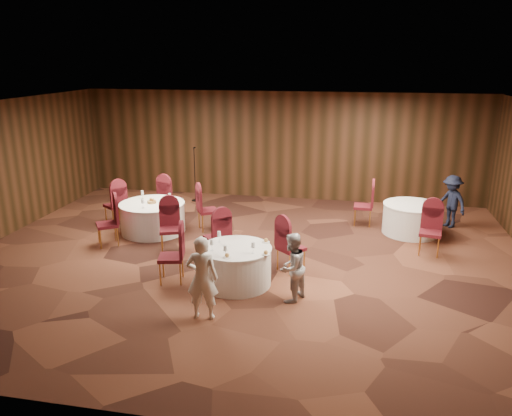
% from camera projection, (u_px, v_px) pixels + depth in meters
% --- Properties ---
extents(ground, '(12.00, 12.00, 0.00)m').
position_uv_depth(ground, '(245.00, 259.00, 10.70)').
color(ground, black).
rests_on(ground, ground).
extents(room_shell, '(12.00, 12.00, 12.00)m').
position_uv_depth(room_shell, '(244.00, 170.00, 10.13)').
color(room_shell, silver).
rests_on(room_shell, ground).
extents(table_main, '(1.36, 1.36, 0.74)m').
position_uv_depth(table_main, '(236.00, 265.00, 9.44)').
color(table_main, silver).
rests_on(table_main, ground).
extents(table_left, '(1.59, 1.59, 0.74)m').
position_uv_depth(table_left, '(153.00, 217.00, 12.27)').
color(table_left, silver).
rests_on(table_left, ground).
extents(table_right, '(1.38, 1.38, 0.74)m').
position_uv_depth(table_right, '(411.00, 219.00, 12.17)').
color(table_right, silver).
rests_on(table_right, ground).
extents(chairs_main, '(2.87, 1.89, 1.00)m').
position_uv_depth(chairs_main, '(227.00, 247.00, 10.02)').
color(chairs_main, '#420D11').
rests_on(chairs_main, ground).
extents(chairs_left, '(3.20, 3.02, 1.00)m').
position_uv_depth(chairs_left, '(154.00, 213.00, 12.21)').
color(chairs_left, '#420D11').
rests_on(chairs_left, ground).
extents(chairs_right, '(1.99, 2.33, 1.00)m').
position_uv_depth(chairs_right, '(394.00, 218.00, 11.80)').
color(chairs_right, '#420D11').
rests_on(chairs_right, ground).
extents(tabletop_main, '(1.12, 1.03, 0.22)m').
position_uv_depth(tabletop_main, '(240.00, 246.00, 9.15)').
color(tabletop_main, silver).
rests_on(tabletop_main, table_main).
extents(tabletop_left, '(0.84, 0.81, 0.22)m').
position_uv_depth(tabletop_left, '(152.00, 200.00, 12.15)').
color(tabletop_left, silver).
rests_on(tabletop_left, table_left).
extents(tabletop_right, '(0.08, 0.08, 0.22)m').
position_uv_depth(tabletop_right, '(424.00, 201.00, 11.73)').
color(tabletop_right, silver).
rests_on(tabletop_right, table_right).
extents(mic_stand, '(0.24, 0.24, 1.63)m').
position_uv_depth(mic_stand, '(195.00, 185.00, 14.90)').
color(mic_stand, black).
rests_on(mic_stand, ground).
extents(woman_a, '(0.55, 0.38, 1.44)m').
position_uv_depth(woman_a, '(202.00, 278.00, 8.10)').
color(woman_a, white).
rests_on(woman_a, ground).
extents(woman_b, '(0.70, 0.76, 1.26)m').
position_uv_depth(woman_b, '(292.00, 267.00, 8.73)').
color(woman_b, '#B2B2B7').
rests_on(woman_b, ground).
extents(man_c, '(0.93, 0.99, 1.34)m').
position_uv_depth(man_c, '(451.00, 201.00, 12.54)').
color(man_c, black).
rests_on(man_c, ground).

